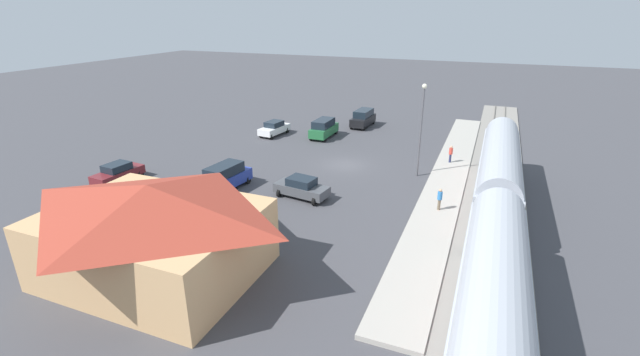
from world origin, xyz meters
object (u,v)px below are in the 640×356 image
suv_green (324,128)px  suv_blue (225,177)px  passenger_train (496,221)px  pedestrian_on_platform (451,153)px  sedan_charcoal (302,188)px  sedan_white (274,128)px  pedestrian_waiting_far (440,198)px  sedan_maroon (118,173)px  light_pole_near_platform (422,120)px  suv_black (363,118)px  station_building (153,229)px

suv_green → suv_blue: same height
passenger_train → suv_blue: passenger_train is taller
pedestrian_on_platform → suv_blue: bearing=38.4°
passenger_train → sedan_charcoal: passenger_train is taller
sedan_white → pedestrian_waiting_far: bearing=145.8°
pedestrian_on_platform → sedan_maroon: (27.04, 15.87, -0.40)m
pedestrian_waiting_far → light_pole_near_platform: size_ratio=0.20×
suv_black → station_building: bearing=88.1°
suv_black → sedan_white: 12.10m
suv_black → sedan_white: size_ratio=1.07×
passenger_train → pedestrian_waiting_far: (3.85, -5.87, -1.58)m
sedan_white → sedan_maroon: (5.68, 19.12, 0.00)m
pedestrian_waiting_far → suv_green: (15.83, -16.21, -0.13)m
pedestrian_on_platform → suv_green: suv_green is taller
pedestrian_on_platform → sedan_charcoal: bearing=51.0°
sedan_maroon → sedan_charcoal: 16.94m
suv_blue → passenger_train: bearing=169.9°
suv_green → light_pole_near_platform: 16.16m
suv_black → light_pole_near_platform: (-9.98, 15.64, 4.14)m
sedan_maroon → light_pole_near_platform: (-24.57, -11.66, 4.41)m
passenger_train → sedan_charcoal: bearing=-17.5°
sedan_white → sedan_charcoal: (-10.98, 16.05, 0.00)m
pedestrian_on_platform → light_pole_near_platform: size_ratio=0.20×
sedan_charcoal → sedan_white: bearing=-55.6°
sedan_white → sedan_charcoal: size_ratio=0.99×
sedan_charcoal → pedestrian_waiting_far: bearing=-173.6°
station_building → suv_blue: (3.50, -12.27, -1.73)m
pedestrian_waiting_far → suv_black: 26.39m
pedestrian_waiting_far → suv_blue: bearing=6.6°
passenger_train → suv_blue: (21.50, -3.83, -1.71)m
passenger_train → pedestrian_waiting_far: 7.19m
sedan_charcoal → suv_blue: size_ratio=0.93×
station_building → suv_black: station_building is taller
sedan_maroon → suv_green: bearing=-119.7°
station_building → suv_green: size_ratio=2.48×
sedan_charcoal → light_pole_near_platform: bearing=-132.6°
sedan_charcoal → station_building: bearing=75.9°
pedestrian_on_platform → sedan_white: size_ratio=0.36×
pedestrian_waiting_far → sedan_maroon: pedestrian_waiting_far is taller
suv_green → pedestrian_waiting_far: bearing=134.3°
sedan_charcoal → suv_blue: suv_blue is taller
station_building → pedestrian_waiting_far: size_ratio=7.14×
light_pole_near_platform → sedan_charcoal: bearing=47.4°
sedan_maroon → sedan_white: bearing=-106.5°
sedan_white → suv_blue: 17.39m
pedestrian_waiting_far → pedestrian_on_platform: bearing=-87.6°
sedan_charcoal → light_pole_near_platform: size_ratio=0.55×
passenger_train → station_building: (18.00, 8.45, 0.03)m
suv_black → sedan_charcoal: bearing=94.9°
suv_black → suv_green: (2.91, 6.80, 0.00)m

